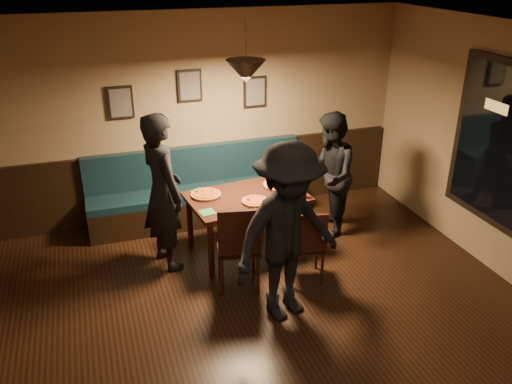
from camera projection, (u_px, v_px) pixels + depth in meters
floor at (282, 380)px, 4.61m from camera, size 7.00×7.00×0.00m
ceiling at (291, 57)px, 3.45m from camera, size 7.00×7.00×0.00m
wall_back at (191, 118)px, 7.05m from camera, size 6.00×0.00×6.00m
wainscot at (195, 180)px, 7.40m from camera, size 5.88×0.06×1.00m
booth_bench at (199, 188)px, 7.16m from camera, size 3.00×0.60×1.00m
picture_left at (121, 102)px, 6.64m from camera, size 0.32×0.04×0.42m
picture_center at (190, 86)px, 6.84m from camera, size 0.32×0.04×0.42m
picture_right at (255, 92)px, 7.16m from camera, size 0.32×0.04×0.42m
pendant_lamp at (246, 71)px, 5.71m from camera, size 0.44×0.44×0.25m
dining_table at (247, 223)px, 6.49m from camera, size 1.50×1.06×0.75m
chair_near_left at (238, 244)px, 5.73m from camera, size 0.54×0.54×1.04m
chair_near_right at (305, 243)px, 5.89m from camera, size 0.48×0.48×0.90m
diner_left at (163, 192)px, 5.97m from camera, size 0.63×0.79×1.88m
diner_right at (329, 176)px, 6.71m from camera, size 0.88×0.98×1.65m
diner_front at (288, 233)px, 5.09m from camera, size 1.36×1.01×1.88m
pizza_a at (206, 194)px, 6.32m from camera, size 0.37×0.37×0.04m
pizza_b at (255, 201)px, 6.16m from camera, size 0.37×0.37×0.04m
pizza_c at (278, 185)px, 6.58m from camera, size 0.42×0.42×0.04m
soda_glass at (304, 192)px, 6.25m from camera, size 0.08×0.08×0.15m
tabasco_bottle at (293, 187)px, 6.39m from camera, size 0.04×0.04×0.13m
napkin_a at (199, 191)px, 6.44m from camera, size 0.22×0.22×0.01m
napkin_b at (207, 212)px, 5.92m from camera, size 0.19×0.19×0.01m
cutlery_set at (256, 207)px, 6.04m from camera, size 0.18×0.05×0.00m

